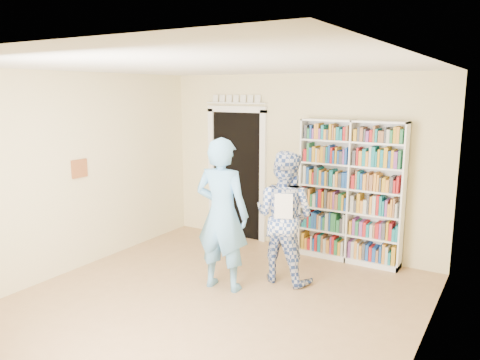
% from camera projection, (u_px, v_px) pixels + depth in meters
% --- Properties ---
extents(floor, '(5.00, 5.00, 0.00)m').
position_uv_depth(floor, '(206.00, 308.00, 5.35)').
color(floor, '#A2784E').
rests_on(floor, ground).
extents(ceiling, '(5.00, 5.00, 0.00)m').
position_uv_depth(ceiling, '(202.00, 66.00, 4.84)').
color(ceiling, white).
rests_on(ceiling, wall_back).
extents(wall_back, '(4.50, 0.00, 4.50)m').
position_uv_depth(wall_back, '(298.00, 163.00, 7.20)').
color(wall_back, beige).
rests_on(wall_back, floor).
extents(wall_left, '(0.00, 5.00, 5.00)m').
position_uv_depth(wall_left, '(67.00, 174.00, 6.24)').
color(wall_left, beige).
rests_on(wall_left, floor).
extents(wall_right, '(0.00, 5.00, 5.00)m').
position_uv_depth(wall_right, '(421.00, 223.00, 3.96)').
color(wall_right, beige).
rests_on(wall_right, floor).
extents(bookshelf, '(1.49, 0.28, 2.05)m').
position_uv_depth(bookshelf, '(351.00, 191.00, 6.68)').
color(bookshelf, white).
rests_on(bookshelf, floor).
extents(doorway, '(1.10, 0.08, 2.43)m').
position_uv_depth(doorway, '(237.00, 168.00, 7.77)').
color(doorway, black).
rests_on(doorway, floor).
extents(wall_art, '(0.03, 0.25, 0.25)m').
position_uv_depth(wall_art, '(79.00, 169.00, 6.39)').
color(wall_art, brown).
rests_on(wall_art, wall_left).
extents(man_blue, '(0.74, 0.53, 1.90)m').
position_uv_depth(man_blue, '(222.00, 215.00, 5.74)').
color(man_blue, '#63A8DD').
rests_on(man_blue, floor).
extents(man_plaid, '(0.87, 0.69, 1.71)m').
position_uv_depth(man_plaid, '(284.00, 217.00, 6.00)').
color(man_plaid, '#2F4A91').
rests_on(man_plaid, floor).
extents(paper_sheet, '(0.21, 0.10, 0.31)m').
position_uv_depth(paper_sheet, '(284.00, 206.00, 5.70)').
color(paper_sheet, white).
rests_on(paper_sheet, man_plaid).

